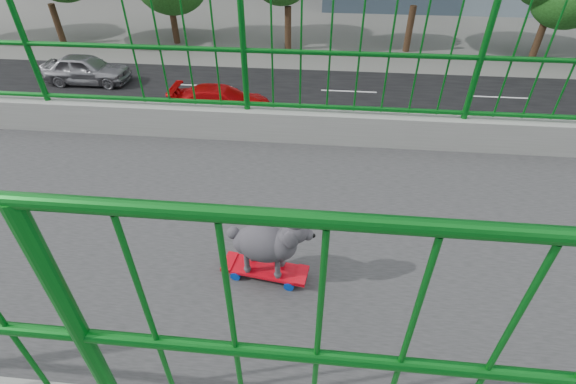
% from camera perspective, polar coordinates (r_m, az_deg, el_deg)
% --- Properties ---
extents(road, '(18.00, 90.00, 0.02)m').
position_cam_1_polar(road, '(17.60, 8.98, 6.11)').
color(road, black).
rests_on(road, ground).
extents(footbridge, '(3.00, 24.00, 7.00)m').
position_cam_1_polar(footbridge, '(4.50, 20.93, -23.96)').
color(footbridge, '#2D2D2F').
rests_on(footbridge, ground).
extents(railing, '(3.00, 24.00, 1.42)m').
position_cam_1_polar(railing, '(3.02, 29.18, -4.50)').
color(railing, gray).
rests_on(railing, footbridge).
extents(skateboard, '(0.23, 0.56, 0.07)m').
position_cam_1_polar(skateboard, '(2.60, -3.26, -10.92)').
color(skateboard, red).
rests_on(skateboard, footbridge).
extents(poodle, '(0.27, 0.53, 0.44)m').
position_cam_1_polar(poodle, '(2.41, -2.82, -6.99)').
color(poodle, '#343137').
rests_on(poodle, skateboard).
extents(car_1, '(1.45, 4.15, 1.37)m').
position_cam_1_polar(car_1, '(14.95, 24.87, -0.44)').
color(car_1, silver).
rests_on(car_1, ground).
extents(car_2, '(2.58, 5.60, 1.56)m').
position_cam_1_polar(car_2, '(17.81, -16.12, 8.29)').
color(car_2, gray).
rests_on(car_2, ground).
extents(car_3, '(1.97, 4.83, 1.40)m').
position_cam_1_polar(car_3, '(20.14, -9.27, 12.49)').
color(car_3, '#B10709').
rests_on(car_3, ground).
extents(car_4, '(1.89, 4.70, 1.60)m').
position_cam_1_polar(car_4, '(26.11, -26.55, 15.24)').
color(car_4, gray).
rests_on(car_4, ground).
extents(car_6, '(2.32, 5.04, 1.40)m').
position_cam_1_polar(car_6, '(16.34, -26.49, 2.46)').
color(car_6, '#B10709').
rests_on(car_6, ground).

